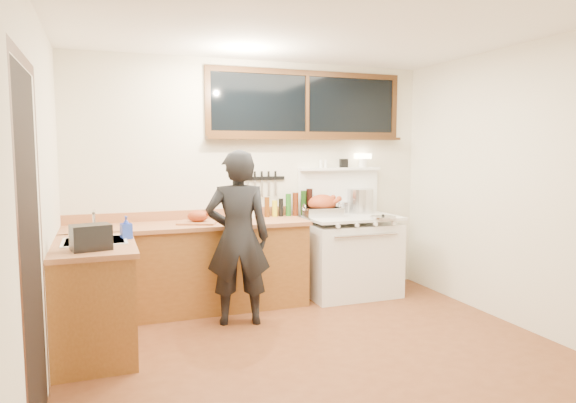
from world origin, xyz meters
name	(u,v)px	position (x,y,z in m)	size (l,w,h in m)	color
ground_plane	(318,353)	(0.00, 0.00, -0.01)	(4.00, 3.50, 0.02)	#5C2E18
room_shell	(319,149)	(0.00, 0.00, 1.65)	(4.10, 3.60, 2.65)	beige
counter_back	(189,267)	(-0.80, 1.45, 0.45)	(2.44, 0.64, 1.00)	brown
counter_left	(94,298)	(-1.70, 0.62, 0.45)	(0.64, 1.09, 0.90)	brown
sink_unit	(95,248)	(-1.68, 0.70, 0.85)	(0.50, 0.45, 0.37)	white
vintage_stove	(350,254)	(1.00, 1.41, 0.47)	(1.02, 0.74, 1.59)	white
back_window	(307,112)	(0.60, 1.72, 2.06)	(2.32, 0.13, 0.77)	black
left_doorway	(32,250)	(-1.99, -0.55, 1.09)	(0.02, 1.04, 2.17)	black
knife_strip	(263,179)	(0.08, 1.73, 1.31)	(0.46, 0.03, 0.28)	black
man	(238,238)	(-0.43, 0.91, 0.82)	(0.67, 0.51, 1.64)	black
soap_bottle	(126,227)	(-1.43, 0.75, 1.00)	(0.10, 0.10, 0.19)	blue
toaster	(91,237)	(-1.70, 0.34, 1.00)	(0.31, 0.25, 0.19)	black
cutting_board	(198,218)	(-0.71, 1.40, 0.95)	(0.45, 0.41, 0.13)	#A26540
roast_turkey	(323,207)	(0.70, 1.49, 1.00)	(0.45, 0.34, 0.24)	silver
stockpot	(360,201)	(1.22, 1.60, 1.04)	(0.38, 0.38, 0.28)	silver
saucepan	(349,207)	(1.11, 1.66, 0.96)	(0.18, 0.29, 0.13)	silver
pot_lid	(383,217)	(1.24, 1.10, 0.91)	(0.33, 0.33, 0.04)	silver
coffee_tin	(246,211)	(-0.16, 1.60, 0.98)	(0.12, 0.11, 0.16)	maroon
pitcher	(250,210)	(-0.11, 1.59, 0.99)	(0.11, 0.11, 0.18)	white
bottle_cluster	(293,204)	(0.40, 1.63, 1.03)	(0.57, 0.07, 0.30)	black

